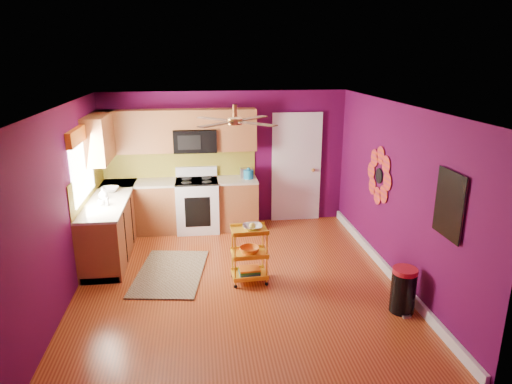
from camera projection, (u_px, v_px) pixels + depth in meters
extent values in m
plane|color=maroon|center=(238.00, 283.00, 6.52)|extent=(5.00, 5.00, 0.00)
cube|color=#4F093C|center=(225.00, 159.00, 8.53)|extent=(4.50, 0.04, 2.50)
cube|color=#4F093C|center=(264.00, 292.00, 3.78)|extent=(4.50, 0.04, 2.50)
cube|color=#4F093C|center=(64.00, 207.00, 5.88)|extent=(0.04, 5.00, 2.50)
cube|color=#4F093C|center=(396.00, 193.00, 6.43)|extent=(0.04, 5.00, 2.50)
cube|color=silver|center=(236.00, 106.00, 5.79)|extent=(4.50, 5.00, 0.04)
cube|color=white|center=(387.00, 269.00, 6.77)|extent=(0.05, 4.90, 0.14)
cube|color=brown|center=(111.00, 226.00, 7.43)|extent=(0.60, 2.30, 0.90)
cube|color=brown|center=(181.00, 206.00, 8.37)|extent=(2.80, 0.60, 0.90)
cube|color=beige|center=(109.00, 198.00, 7.29)|extent=(0.63, 2.30, 0.04)
cube|color=beige|center=(180.00, 182.00, 8.23)|extent=(2.80, 0.63, 0.04)
cube|color=black|center=(114.00, 248.00, 7.55)|extent=(0.54, 2.30, 0.10)
cube|color=black|center=(182.00, 227.00, 8.49)|extent=(2.80, 0.54, 0.10)
cube|color=white|center=(198.00, 206.00, 8.38)|extent=(0.76, 0.66, 0.92)
cube|color=black|center=(197.00, 181.00, 8.24)|extent=(0.76, 0.62, 0.03)
cube|color=white|center=(196.00, 171.00, 8.47)|extent=(0.76, 0.06, 0.18)
cube|color=black|center=(198.00, 212.00, 8.07)|extent=(0.45, 0.02, 0.55)
cube|color=brown|center=(135.00, 132.00, 8.01)|extent=(1.32, 0.33, 0.75)
cube|color=brown|center=(236.00, 130.00, 8.22)|extent=(0.72, 0.33, 0.75)
cube|color=brown|center=(194.00, 119.00, 8.07)|extent=(0.76, 0.33, 0.34)
cube|color=brown|center=(101.00, 137.00, 7.49)|extent=(0.33, 1.30, 0.75)
cube|color=black|center=(195.00, 140.00, 8.15)|extent=(0.76, 0.38, 0.40)
cube|color=brown|center=(180.00, 163.00, 8.43)|extent=(2.80, 0.01, 0.51)
cube|color=brown|center=(88.00, 182.00, 7.18)|extent=(0.01, 2.30, 0.51)
cube|color=white|center=(82.00, 165.00, 6.79)|extent=(0.03, 1.20, 1.00)
cube|color=orange|center=(80.00, 134.00, 6.66)|extent=(0.08, 1.35, 0.22)
cube|color=white|center=(296.00, 169.00, 8.73)|extent=(0.85, 0.04, 2.05)
cube|color=white|center=(296.00, 169.00, 8.71)|extent=(0.95, 0.02, 2.15)
sphere|color=#BF8C3F|center=(313.00, 170.00, 8.73)|extent=(0.07, 0.07, 0.07)
cylinder|color=black|center=(379.00, 176.00, 6.96)|extent=(0.01, 0.24, 0.24)
cube|color=teal|center=(450.00, 205.00, 5.01)|extent=(0.03, 0.52, 0.72)
cube|color=black|center=(449.00, 205.00, 5.01)|extent=(0.01, 0.56, 0.76)
cylinder|color=#BF8C3F|center=(235.00, 111.00, 6.00)|extent=(0.06, 0.06, 0.16)
cylinder|color=#BF8C3F|center=(235.00, 121.00, 6.04)|extent=(0.20, 0.20, 0.08)
cube|color=#4C2D19|center=(253.00, 118.00, 6.33)|extent=(0.47, 0.47, 0.01)
cube|color=#4C2D19|center=(214.00, 119.00, 6.27)|extent=(0.47, 0.47, 0.01)
cube|color=#4C2D19|center=(215.00, 125.00, 5.75)|extent=(0.47, 0.47, 0.01)
cube|color=#4C2D19|center=(258.00, 124.00, 5.82)|extent=(0.47, 0.47, 0.01)
cube|color=black|center=(170.00, 273.00, 6.79)|extent=(1.16, 1.66, 0.02)
cylinder|color=yellow|center=(235.00, 261.00, 6.25)|extent=(0.02, 0.02, 0.77)
cylinder|color=yellow|center=(267.00, 258.00, 6.32)|extent=(0.02, 0.02, 0.77)
cylinder|color=yellow|center=(232.00, 251.00, 6.54)|extent=(0.02, 0.02, 0.77)
cylinder|color=yellow|center=(263.00, 249.00, 6.61)|extent=(0.02, 0.02, 0.77)
sphere|color=black|center=(236.00, 286.00, 6.36)|extent=(0.05, 0.05, 0.05)
sphere|color=black|center=(267.00, 284.00, 6.44)|extent=(0.05, 0.05, 0.05)
sphere|color=black|center=(233.00, 276.00, 6.65)|extent=(0.05, 0.05, 0.05)
sphere|color=black|center=(263.00, 274.00, 6.73)|extent=(0.05, 0.05, 0.05)
cube|color=yellow|center=(249.00, 231.00, 6.32)|extent=(0.51, 0.38, 0.03)
cube|color=yellow|center=(249.00, 254.00, 6.43)|extent=(0.51, 0.38, 0.03)
cube|color=yellow|center=(249.00, 275.00, 6.52)|extent=(0.51, 0.38, 0.03)
imported|color=beige|center=(252.00, 227.00, 6.32)|extent=(0.29, 0.29, 0.07)
sphere|color=yellow|center=(252.00, 226.00, 6.31)|extent=(0.09, 0.09, 0.09)
imported|color=orange|center=(249.00, 250.00, 6.41)|extent=(0.29, 0.29, 0.09)
cube|color=navy|center=(249.00, 273.00, 6.51)|extent=(0.30, 0.23, 0.04)
cube|color=#267233|center=(249.00, 271.00, 6.50)|extent=(0.30, 0.23, 0.03)
cube|color=orange|center=(249.00, 269.00, 6.49)|extent=(0.30, 0.23, 0.03)
cylinder|color=black|center=(403.00, 292.00, 5.73)|extent=(0.35, 0.35, 0.53)
cylinder|color=#B41927|center=(405.00, 271.00, 5.65)|extent=(0.31, 0.31, 0.06)
cube|color=beige|center=(406.00, 316.00, 5.66)|extent=(0.11, 0.07, 0.03)
cylinder|color=#1678A8|center=(249.00, 174.00, 8.35)|extent=(0.18, 0.18, 0.16)
sphere|color=#1678A8|center=(249.00, 169.00, 8.32)|extent=(0.06, 0.06, 0.06)
cube|color=beige|center=(246.00, 173.00, 8.42)|extent=(0.22, 0.15, 0.18)
imported|color=#EA3F72|center=(105.00, 200.00, 6.87)|extent=(0.08, 0.08, 0.18)
imported|color=white|center=(103.00, 193.00, 7.18)|extent=(0.14, 0.14, 0.18)
imported|color=white|center=(110.00, 189.00, 7.58)|extent=(0.28, 0.28, 0.07)
imported|color=white|center=(102.00, 202.00, 6.88)|extent=(0.13, 0.13, 0.10)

